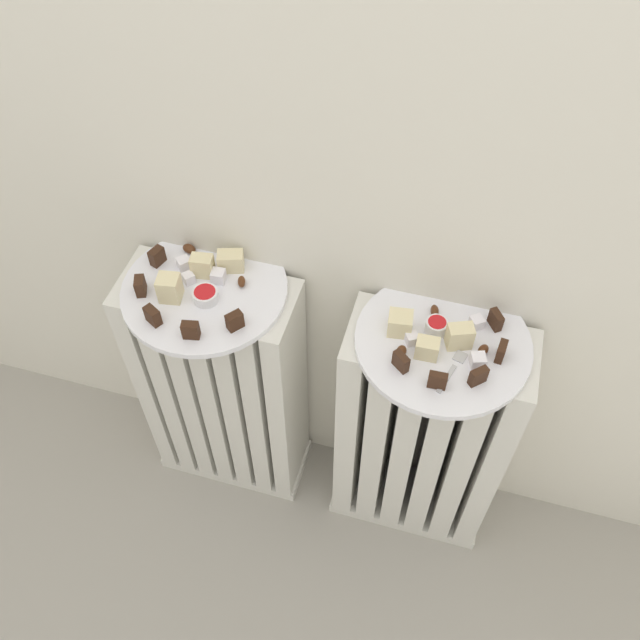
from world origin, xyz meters
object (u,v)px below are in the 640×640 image
(radiator_left, at_px, (224,389))
(plate_right, at_px, (443,342))
(jam_bowl_left, at_px, (205,295))
(fork, at_px, (453,368))
(radiator_right, at_px, (421,437))
(plate_left, at_px, (205,290))
(jam_bowl_right, at_px, (436,326))

(radiator_left, bearing_deg, plate_right, 0.00)
(radiator_left, xyz_separation_m, jam_bowl_left, (0.01, -0.03, 0.35))
(radiator_left, height_order, fork, fork)
(radiator_right, bearing_deg, plate_left, -180.00)
(radiator_left, distance_m, jam_bowl_right, 0.56)
(plate_right, distance_m, jam_bowl_right, 0.03)
(radiator_left, height_order, radiator_right, same)
(radiator_right, bearing_deg, plate_right, -116.57)
(radiator_right, relative_size, plate_right, 2.10)
(plate_right, distance_m, fork, 0.06)
(radiator_left, distance_m, plate_left, 0.34)
(fork, bearing_deg, plate_right, 114.17)
(radiator_left, bearing_deg, jam_bowl_right, 2.09)
(radiator_right, xyz_separation_m, fork, (0.03, -0.06, 0.34))
(radiator_left, height_order, jam_bowl_left, jam_bowl_left)
(radiator_right, xyz_separation_m, jam_bowl_left, (-0.43, -0.03, 0.35))
(plate_right, xyz_separation_m, fork, (0.03, -0.06, 0.01))
(plate_left, distance_m, jam_bowl_right, 0.43)
(jam_bowl_left, bearing_deg, jam_bowl_right, 5.67)
(radiator_left, bearing_deg, fork, -6.82)
(jam_bowl_left, relative_size, fork, 0.49)
(plate_left, bearing_deg, radiator_right, 0.00)
(plate_right, height_order, jam_bowl_right, jam_bowl_right)
(plate_left, bearing_deg, jam_bowl_left, -60.95)
(jam_bowl_left, bearing_deg, plate_left, 119.05)
(radiator_right, height_order, jam_bowl_left, jam_bowl_left)
(radiator_left, xyz_separation_m, jam_bowl_right, (0.43, 0.02, 0.36))
(radiator_right, height_order, plate_left, plate_left)
(plate_left, bearing_deg, fork, -6.82)
(radiator_left, xyz_separation_m, plate_right, (0.45, 0.00, 0.34))
(jam_bowl_right, bearing_deg, fork, -59.69)
(radiator_right, relative_size, plate_left, 2.10)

